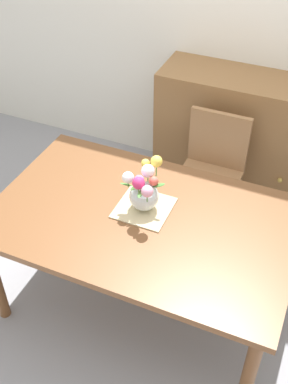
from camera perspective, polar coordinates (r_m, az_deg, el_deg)
ground_plane at (r=3.16m, az=-0.10°, el=-12.81°), size 12.00×12.00×0.00m
back_wall at (r=3.60m, az=10.88°, el=21.44°), size 7.00×0.10×2.80m
dining_table at (r=2.66m, az=-0.12°, el=-4.24°), size 1.68×1.05×0.74m
chair_far at (r=3.34m, az=8.14°, el=2.93°), size 0.42×0.42×0.90m
dresser at (r=3.70m, az=12.53°, el=6.10°), size 1.40×0.47×1.00m
placemat at (r=2.65m, az=-0.00°, el=-1.91°), size 0.30×0.30×0.01m
flower_vase at (r=2.57m, az=0.01°, el=0.22°), size 0.24×0.29×0.28m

